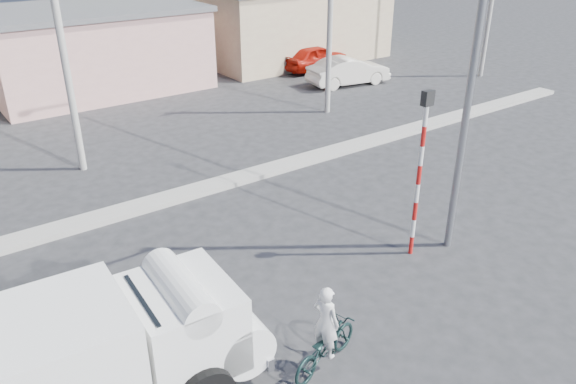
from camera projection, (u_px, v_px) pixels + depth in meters
ground_plane at (358, 331)px, 11.92m from camera, size 120.00×120.00×0.00m
median at (187, 193)px, 17.71m from camera, size 40.00×0.80×0.16m
truck at (93, 357)px, 9.32m from camera, size 5.96×2.62×2.41m
bicycle at (325, 346)px, 10.79m from camera, size 1.96×1.10×0.97m
cyclist at (325, 334)px, 10.66m from camera, size 0.50×0.64×1.55m
car_cream at (349, 71)px, 29.23m from camera, size 4.55×2.19×1.44m
car_red at (315, 57)px, 32.11m from camera, size 4.39×2.15×1.44m
traffic_pole at (421, 162)px, 13.55m from camera, size 0.28×0.18×4.36m
streetlight at (470, 61)px, 12.78m from camera, size 2.34×0.22×9.00m
building_row at (75, 48)px, 27.59m from camera, size 37.80×7.30×4.44m
utility_poles at (209, 34)px, 20.58m from camera, size 35.40×0.24×8.00m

